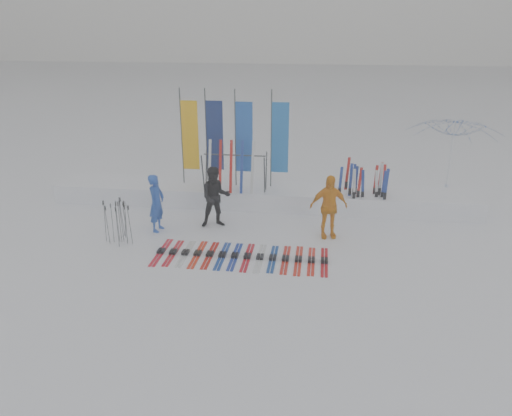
# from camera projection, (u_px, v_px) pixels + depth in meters

# --- Properties ---
(ground) EXTENTS (120.00, 120.00, 0.00)m
(ground) POSITION_uv_depth(u_px,v_px,m) (240.00, 267.00, 12.60)
(ground) COLOR white
(ground) RESTS_ON ground
(snow_bank) EXTENTS (14.00, 1.60, 0.60)m
(snow_bank) POSITION_uv_depth(u_px,v_px,m) (262.00, 196.00, 16.76)
(snow_bank) COLOR white
(snow_bank) RESTS_ON ground
(person_blue) EXTENTS (0.50, 0.68, 1.71)m
(person_blue) POSITION_uv_depth(u_px,v_px,m) (157.00, 203.00, 14.49)
(person_blue) COLOR #1D46AC
(person_blue) RESTS_ON ground
(person_black) EXTENTS (1.07, 0.94, 1.84)m
(person_black) POSITION_uv_depth(u_px,v_px,m) (216.00, 197.00, 14.78)
(person_black) COLOR black
(person_black) RESTS_ON ground
(person_yellow) EXTENTS (1.15, 0.69, 1.84)m
(person_yellow) POSITION_uv_depth(u_px,v_px,m) (329.00, 207.00, 14.04)
(person_yellow) COLOR orange
(person_yellow) RESTS_ON ground
(tent_canopy) EXTENTS (4.09, 4.13, 2.83)m
(tent_canopy) POSITION_uv_depth(u_px,v_px,m) (450.00, 158.00, 17.01)
(tent_canopy) COLOR white
(tent_canopy) RESTS_ON ground
(ski_row) EXTENTS (4.52, 1.69, 0.07)m
(ski_row) POSITION_uv_depth(u_px,v_px,m) (241.00, 256.00, 13.10)
(ski_row) COLOR red
(ski_row) RESTS_ON ground
(pole_cluster) EXTENTS (0.83, 0.76, 1.26)m
(pole_cluster) POSITION_uv_depth(u_px,v_px,m) (119.00, 222.00, 13.79)
(pole_cluster) COLOR #595B60
(pole_cluster) RESTS_ON ground
(feather_flags) EXTENTS (3.57, 0.12, 3.20)m
(feather_flags) POSITION_uv_depth(u_px,v_px,m) (231.00, 137.00, 16.34)
(feather_flags) COLOR #383A3F
(feather_flags) RESTS_ON ground
(ski_rack) EXTENTS (2.04, 0.80, 1.23)m
(ski_rack) POSITION_uv_depth(u_px,v_px,m) (235.00, 167.00, 16.10)
(ski_rack) COLOR #383A3F
(ski_rack) RESTS_ON ground
(upright_skis) EXTENTS (1.50, 0.89, 1.68)m
(upright_skis) POSITION_uv_depth(u_px,v_px,m) (364.00, 190.00, 15.86)
(upright_skis) COLOR silver
(upright_skis) RESTS_ON ground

